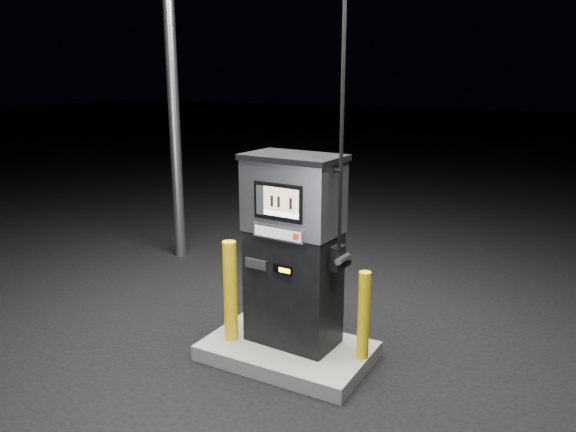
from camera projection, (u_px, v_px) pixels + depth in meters
The scene contains 5 objects.
ground at pixel (287, 358), 5.55m from camera, with size 80.00×80.00×0.00m, color black.
pump_island at pixel (287, 351), 5.53m from camera, with size 1.60×1.00×0.15m, color slate.
fuel_dispenser at pixel (294, 249), 5.35m from camera, with size 1.04×0.60×3.86m.
bollard_left at pixel (230, 291), 5.50m from camera, with size 0.14×0.14×1.01m, color yellow.
bollard_right at pixel (364, 315), 5.15m from camera, with size 0.11×0.11×0.85m, color yellow.
Camera 1 is at (2.45, -4.39, 2.74)m, focal length 35.00 mm.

